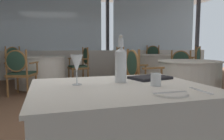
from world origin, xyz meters
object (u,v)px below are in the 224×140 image
(water_bottle, at_px, (121,63))
(wine_glass, at_px, (77,64))
(dining_chair_1_0, at_px, (124,62))
(dining_chair_1_2, at_px, (153,58))
(side_plate, at_px, (170,93))
(dining_chair_3_1, at_px, (16,61))
(dining_chair_1_1, at_px, (193,62))
(dining_chair_2_1, at_px, (139,74))
(dining_chair_2_0, at_px, (181,68))
(water_tumbler, at_px, (156,79))
(dining_chair_3_0, at_px, (81,63))
(menu_book, at_px, (150,78))
(dining_chair_3_2, at_px, (20,69))

(water_bottle, relative_size, wine_glass, 1.68)
(dining_chair_1_0, distance_m, dining_chair_1_2, 1.84)
(side_plate, height_order, dining_chair_3_1, dining_chair_3_1)
(dining_chair_1_1, height_order, dining_chair_2_1, dining_chair_1_1)
(side_plate, height_order, dining_chair_2_0, dining_chair_2_0)
(wine_glass, distance_m, dining_chair_1_2, 6.21)
(side_plate, bearing_deg, water_tumbler, 78.95)
(dining_chair_1_0, height_order, dining_chair_3_0, dining_chair_1_0)
(dining_chair_3_1, bearing_deg, menu_book, -21.28)
(side_plate, distance_m, wine_glass, 0.62)
(wine_glass, distance_m, menu_book, 0.60)
(dining_chair_3_0, bearing_deg, dining_chair_2_1, 92.50)
(water_tumbler, xyz_separation_m, dining_chair_1_2, (2.83, 5.43, -0.19))
(menu_book, xyz_separation_m, dining_chair_2_1, (0.65, 1.65, -0.20))
(side_plate, height_order, wine_glass, wine_glass)
(water_bottle, xyz_separation_m, dining_chair_1_1, (3.22, 3.41, -0.30))
(wine_glass, height_order, dining_chair_3_2, wine_glass)
(side_plate, relative_size, dining_chair_1_2, 0.18)
(dining_chair_2_1, bearing_deg, water_tumbler, -114.13)
(dining_chair_1_0, bearing_deg, dining_chair_3_1, 157.47)
(side_plate, distance_m, water_tumbler, 0.25)
(menu_book, relative_size, dining_chair_3_2, 0.32)
(wine_glass, relative_size, dining_chair_2_1, 0.21)
(dining_chair_1_2, xyz_separation_m, dining_chair_3_1, (-4.28, -0.32, -0.01))
(water_bottle, height_order, wine_glass, water_bottle)
(dining_chair_3_2, bearing_deg, water_bottle, -141.42)
(water_tumbler, bearing_deg, menu_book, 70.13)
(dining_chair_1_1, distance_m, dining_chair_3_0, 2.95)
(dining_chair_1_1, bearing_deg, wine_glass, 97.18)
(dining_chair_2_1, bearing_deg, dining_chair_3_2, 140.68)
(dining_chair_3_2, bearing_deg, dining_chair_1_1, -65.36)
(dining_chair_2_1, relative_size, dining_chair_3_0, 0.98)
(water_bottle, distance_m, dining_chair_3_1, 5.09)
(dining_chair_1_0, bearing_deg, dining_chair_1_1, -30.01)
(water_bottle, distance_m, dining_chair_1_0, 4.42)
(dining_chair_3_0, bearing_deg, dining_chair_1_1, 154.04)
(water_bottle, height_order, dining_chair_1_1, water_bottle)
(wine_glass, height_order, water_tumbler, wine_glass)
(water_bottle, xyz_separation_m, dining_chair_3_0, (0.40, 4.27, -0.32))
(dining_chair_1_0, distance_m, dining_chair_3_2, 2.72)
(water_tumbler, relative_size, dining_chair_3_0, 0.08)
(side_plate, relative_size, wine_glass, 0.94)
(water_tumbler, height_order, dining_chair_1_0, dining_chair_1_0)
(dining_chair_1_2, bearing_deg, dining_chair_3_0, -46.62)
(dining_chair_1_1, distance_m, dining_chair_2_1, 2.85)
(dining_chair_1_0, bearing_deg, wine_glass, -120.93)
(side_plate, relative_size, dining_chair_1_1, 0.19)
(dining_chair_3_0, bearing_deg, dining_chair_3_1, -29.97)
(dining_chair_1_0, bearing_deg, water_bottle, -117.33)
(side_plate, relative_size, dining_chair_1_0, 0.19)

